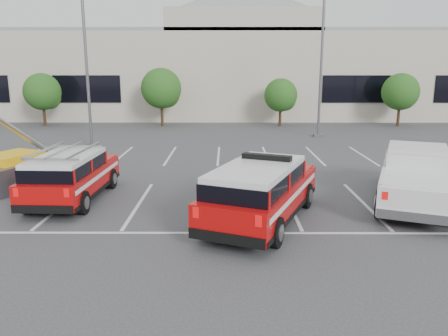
# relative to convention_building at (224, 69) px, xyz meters

# --- Properties ---
(ground) EXTENTS (120.00, 120.00, 0.00)m
(ground) POSITION_rel_convention_building_xyz_m (-0.18, -31.86, -4.72)
(ground) COLOR #38383A
(ground) RESTS_ON ground
(stall_markings) EXTENTS (23.00, 15.00, 0.01)m
(stall_markings) POSITION_rel_convention_building_xyz_m (-0.18, -27.36, -4.71)
(stall_markings) COLOR silver
(stall_markings) RESTS_ON ground
(convention_building) EXTENTS (60.00, 16.99, 13.20)m
(convention_building) POSITION_rel_convention_building_xyz_m (0.00, 0.00, 0.00)
(convention_building) COLOR #BCB09F
(convention_building) RESTS_ON ground
(tree_left) EXTENTS (3.07, 3.07, 4.42)m
(tree_left) POSITION_rel_convention_building_xyz_m (-15.09, -9.82, -1.95)
(tree_left) COLOR #3F2B19
(tree_left) RESTS_ON ground
(tree_mid_left) EXTENTS (3.37, 3.37, 4.85)m
(tree_mid_left) POSITION_rel_convention_building_xyz_m (-5.09, -9.82, -1.68)
(tree_mid_left) COLOR #3F2B19
(tree_mid_left) RESTS_ON ground
(tree_mid_right) EXTENTS (2.77, 2.77, 3.99)m
(tree_mid_right) POSITION_rel_convention_building_xyz_m (4.91, -9.82, -2.22)
(tree_mid_right) COLOR #3F2B19
(tree_mid_right) RESTS_ON ground
(tree_right) EXTENTS (3.07, 3.07, 4.42)m
(tree_right) POSITION_rel_convention_building_xyz_m (14.91, -9.82, -1.95)
(tree_right) COLOR #3F2B19
(tree_right) RESTS_ON ground
(light_pole_left) EXTENTS (0.90, 0.60, 10.24)m
(light_pole_left) POSITION_rel_convention_building_xyz_m (-8.18, -19.86, 0.47)
(light_pole_left) COLOR #59595E
(light_pole_left) RESTS_ON ground
(light_pole_mid) EXTENTS (0.90, 0.60, 10.24)m
(light_pole_mid) POSITION_rel_convention_building_xyz_m (6.82, -15.86, 0.47)
(light_pole_mid) COLOR #59595E
(light_pole_mid) RESTS_ON ground
(fire_chief_suv) EXTENTS (4.27, 6.30, 2.08)m
(fire_chief_suv) POSITION_rel_convention_building_xyz_m (1.35, -33.71, -3.87)
(fire_chief_suv) COLOR #AF0808
(fire_chief_suv) RESTS_ON ground
(white_pickup) EXTENTS (4.52, 6.88, 2.00)m
(white_pickup) POSITION_rel_convention_building_xyz_m (7.02, -31.70, -3.92)
(white_pickup) COLOR silver
(white_pickup) RESTS_ON ground
(ladder_suv) EXTENTS (2.18, 5.17, 2.01)m
(ladder_suv) POSITION_rel_convention_building_xyz_m (-5.39, -31.46, -3.92)
(ladder_suv) COLOR #AF0808
(ladder_suv) RESTS_ON ground
(utility_rig) EXTENTS (4.13, 3.98, 3.13)m
(utility_rig) POSITION_rel_convention_building_xyz_m (-8.60, -29.52, -4.10)
(utility_rig) COLOR #59595E
(utility_rig) RESTS_ON ground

